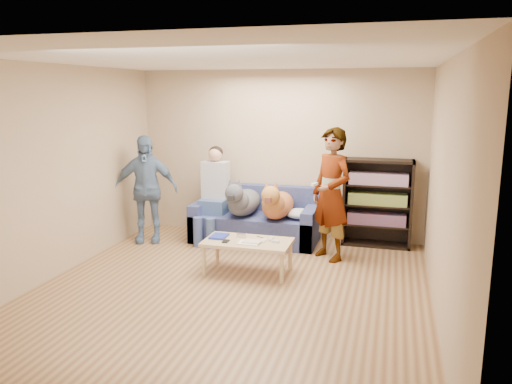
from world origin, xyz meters
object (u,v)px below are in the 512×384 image
(dog_gray, at_px, (242,201))
(coffee_table, at_px, (248,244))
(notebook_blue, at_px, (219,236))
(sofa, at_px, (256,222))
(camera_silver, at_px, (241,235))
(bookshelf, at_px, (377,201))
(person_seated, at_px, (214,191))
(person_standing_right, at_px, (331,195))
(dog_tan, at_px, (277,204))
(person_standing_left, at_px, (146,189))

(dog_gray, relative_size, coffee_table, 1.15)
(notebook_blue, height_order, dog_gray, dog_gray)
(notebook_blue, distance_m, sofa, 1.35)
(camera_silver, xyz_separation_m, coffee_table, (0.12, -0.12, -0.07))
(camera_silver, relative_size, bookshelf, 0.08)
(dog_gray, bearing_deg, coffee_table, -70.01)
(sofa, relative_size, bookshelf, 1.46)
(sofa, bearing_deg, person_seated, -168.83)
(person_standing_right, height_order, person_seated, person_standing_right)
(person_standing_right, distance_m, dog_gray, 1.44)
(sofa, height_order, dog_tan, dog_tan)
(dog_tan, bearing_deg, person_seated, 174.37)
(person_seated, bearing_deg, sofa, 11.17)
(coffee_table, bearing_deg, person_seated, 126.09)
(person_standing_right, bearing_deg, person_seated, -152.44)
(sofa, bearing_deg, notebook_blue, -95.28)
(sofa, xyz_separation_m, dog_gray, (-0.16, -0.19, 0.37))
(person_standing_left, relative_size, bookshelf, 1.26)
(dog_tan, height_order, coffee_table, dog_tan)
(person_standing_left, height_order, sofa, person_standing_left)
(person_standing_right, bearing_deg, coffee_table, -97.87)
(notebook_blue, relative_size, coffee_table, 0.24)
(person_seated, relative_size, coffee_table, 1.34)
(person_standing_left, distance_m, dog_gray, 1.48)
(dog_gray, bearing_deg, notebook_blue, -88.31)
(camera_silver, height_order, dog_gray, dog_gray)
(person_standing_left, bearing_deg, notebook_blue, -48.52)
(sofa, distance_m, person_seated, 0.82)
(camera_silver, relative_size, person_seated, 0.07)
(person_standing_right, bearing_deg, sofa, -164.06)
(sofa, bearing_deg, coffee_table, -78.72)
(bookshelf, bearing_deg, person_standing_left, -167.81)
(person_standing_left, bearing_deg, bookshelf, -6.78)
(dog_gray, height_order, bookshelf, bookshelf)
(person_standing_right, bearing_deg, notebook_blue, -109.14)
(dog_gray, xyz_separation_m, coffee_table, (0.43, -1.19, -0.28))
(person_seated, height_order, bookshelf, person_seated)
(person_standing_right, height_order, dog_tan, person_standing_right)
(camera_silver, distance_m, coffee_table, 0.18)
(dog_gray, bearing_deg, sofa, 50.95)
(person_seated, height_order, dog_tan, person_seated)
(person_standing_left, xyz_separation_m, sofa, (1.60, 0.50, -0.54))
(person_seated, distance_m, dog_gray, 0.50)
(person_seated, height_order, dog_gray, person_seated)
(person_standing_left, bearing_deg, camera_silver, -42.55)
(person_standing_right, xyz_separation_m, coffee_table, (-0.94, -0.83, -0.53))
(notebook_blue, height_order, coffee_table, notebook_blue)
(person_standing_right, height_order, person_standing_left, person_standing_right)
(camera_silver, bearing_deg, coffee_table, -45.00)
(camera_silver, height_order, sofa, sofa)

